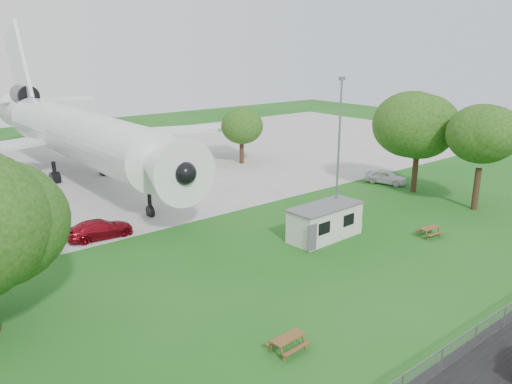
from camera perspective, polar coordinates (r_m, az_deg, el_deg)
ground at (r=31.83m, az=7.30°, el=-10.56°), size 160.00×160.00×0.00m
concrete_apron at (r=62.66m, az=-18.60°, el=2.28°), size 120.00×46.00×0.03m
airliner at (r=59.02m, az=-20.13°, el=6.53°), size 46.36×47.73×17.69m
site_cabin at (r=38.88m, az=7.89°, el=-3.37°), size 6.79×2.89×2.62m
picnic_west at (r=25.68m, az=3.67°, el=-17.63°), size 1.87×1.59×0.76m
picnic_east at (r=41.46m, az=19.16°, el=-4.82°), size 1.94×1.68×0.76m
fence at (r=27.13m, az=22.58°, el=-16.95°), size 58.00×0.04×1.30m
lamp_mast at (r=39.55m, az=9.39°, el=3.97°), size 0.16×0.16×12.00m
tree_east_front at (r=48.28m, az=24.50°, el=5.62°), size 6.58×6.58×9.87m
tree_east_back at (r=52.14m, az=18.14°, el=7.13°), size 7.92×7.92×10.66m
tree_far_apron at (r=62.57m, az=-1.67°, el=7.37°), size 5.30×5.30×7.23m
car_ne_hatch at (r=55.59m, az=14.60°, el=1.67°), size 3.05×4.69×1.49m
car_apron_van at (r=40.49m, az=-17.41°, el=-4.06°), size 5.20×2.50×1.46m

